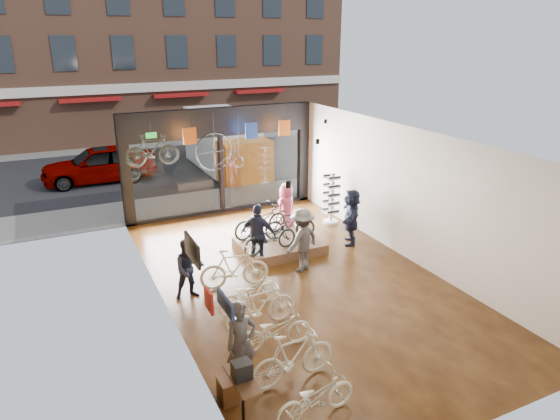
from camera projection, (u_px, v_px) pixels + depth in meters
ground_plane at (298, 280)px, 13.33m from camera, size 7.00×12.00×0.04m
ceiling at (300, 138)px, 12.04m from camera, size 7.00×12.00×0.04m
wall_left at (161, 235)px, 11.25m from camera, size 0.04×12.00×3.80m
wall_right at (409, 194)px, 14.12m from camera, size 0.04×12.00×3.80m
wall_back at (482, 333)px, 7.57m from camera, size 7.00×0.04×3.80m
storefront at (221, 161)px, 17.79m from camera, size 7.00×0.26×3.80m
exit_sign at (151, 135)px, 16.32m from camera, size 0.35×0.06×0.18m
street_road at (166, 159)px, 26.08m from camera, size 30.00×18.00×0.02m
sidewalk_near at (213, 200)px, 19.42m from camera, size 30.00×2.40×0.12m
sidewalk_far at (149, 143)px, 29.45m from camera, size 30.00×2.00×0.12m
opposite_building at (130, 19)px, 29.26m from camera, size 26.00×5.00×14.00m
street_car at (99, 164)px, 21.80m from camera, size 4.77×1.92×1.62m
box_truck at (229, 144)px, 23.07m from camera, size 2.31×6.92×2.72m
floor_bike_0 at (315, 397)px, 8.41m from camera, size 1.58×0.65×0.81m
floor_bike_1 at (293, 357)px, 9.24m from camera, size 1.80×0.61×1.07m
floor_bike_2 at (275, 330)px, 10.28m from camera, size 1.63×0.68×0.83m
floor_bike_3 at (260, 307)px, 10.99m from camera, size 1.75×0.58×1.04m
floor_bike_4 at (247, 293)px, 11.76m from camera, size 1.64×0.84×0.82m
floor_bike_5 at (234, 268)px, 12.73m from camera, size 1.85×0.83×1.07m
display_platform at (279, 246)px, 15.05m from camera, size 2.40×1.80×0.30m
display_bike_left at (270, 237)px, 14.13m from camera, size 1.80×0.88×0.91m
display_bike_mid at (290, 224)px, 15.03m from camera, size 1.61×0.81×0.93m
display_bike_right at (260, 221)px, 15.24m from camera, size 1.96×1.00×0.98m
customer_0 at (241, 343)px, 9.13m from camera, size 0.65×0.47×1.69m
customer_1 at (189, 269)px, 12.16m from camera, size 0.76×0.60×1.55m
customer_2 at (258, 235)px, 13.93m from camera, size 1.06×1.02×1.77m
customer_3 at (302, 240)px, 13.54m from camera, size 1.32×1.04×1.79m
customer_4 at (286, 208)px, 16.26m from camera, size 0.94×0.79×1.65m
customer_5 at (351, 217)px, 15.34m from camera, size 1.34×1.64×1.76m
sunglasses_rack at (331, 199)px, 16.98m from camera, size 0.59×0.52×1.73m
wall_merch at (218, 336)px, 8.54m from camera, size 0.40×2.40×2.60m
penny_farthing at (222, 152)px, 16.42m from camera, size 1.60×0.06×1.28m
hung_bike at (152, 150)px, 14.80m from camera, size 1.61×0.55×0.95m
jersey_left at (190, 136)px, 16.20m from camera, size 0.45×0.03×0.55m
jersey_mid at (251, 131)px, 17.08m from camera, size 0.45×0.03×0.55m
jersey_right at (285, 128)px, 17.59m from camera, size 0.45×0.03×0.55m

